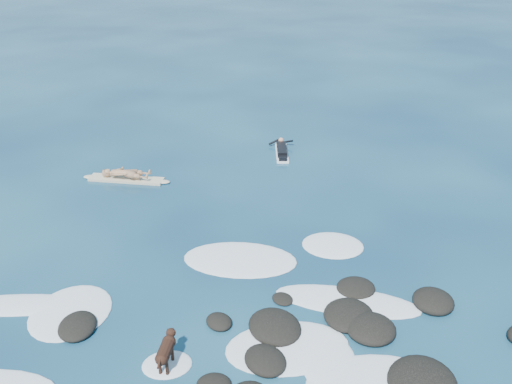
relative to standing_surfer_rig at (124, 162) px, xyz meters
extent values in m
plane|color=#0A2642|center=(3.17, -7.31, -0.74)|extent=(160.00, 160.00, 0.00)
ellipsoid|color=black|center=(8.25, -8.35, -0.64)|extent=(1.24, 1.30, 0.41)
ellipsoid|color=black|center=(6.38, -9.19, -0.63)|extent=(1.55, 1.55, 0.43)
ellipsoid|color=black|center=(3.78, -9.89, -0.66)|extent=(1.21, 1.31, 0.31)
ellipsoid|color=black|center=(2.86, -8.45, -0.68)|extent=(0.85, 0.91, 0.25)
ellipsoid|color=black|center=(6.00, -8.62, -0.65)|extent=(1.68, 1.72, 0.38)
ellipsoid|color=black|center=(-0.48, -8.22, -0.66)|extent=(0.94, 1.16, 0.31)
ellipsoid|color=black|center=(4.52, -7.72, -0.71)|extent=(0.71, 0.76, 0.14)
ellipsoid|color=black|center=(6.93, -10.96, -0.63)|extent=(2.00, 2.07, 0.46)
ellipsoid|color=black|center=(6.49, -7.53, -0.67)|extent=(1.27, 1.24, 0.27)
ellipsoid|color=black|center=(4.15, -8.84, -0.64)|extent=(1.59, 1.71, 0.40)
ellipsoid|color=white|center=(3.63, -5.74, -0.73)|extent=(3.59, 2.58, 0.12)
ellipsoid|color=white|center=(-0.75, -7.57, -0.73)|extent=(2.57, 2.77, 0.12)
ellipsoid|color=white|center=(6.42, -5.32, -0.73)|extent=(2.17, 1.96, 0.12)
ellipsoid|color=white|center=(-2.12, -7.13, -0.73)|extent=(3.68, 1.22, 0.12)
ellipsoid|color=white|center=(4.35, -9.47, -0.73)|extent=(2.92, 1.91, 0.12)
ellipsoid|color=white|center=(6.15, -7.98, -0.73)|extent=(3.90, 2.42, 0.12)
ellipsoid|color=white|center=(5.18, -10.07, -0.73)|extent=(1.64, 2.06, 0.12)
ellipsoid|color=white|center=(1.64, -9.69, -0.73)|extent=(1.10, 0.90, 0.12)
cube|color=beige|center=(0.00, 0.00, -0.69)|extent=(2.79, 1.28, 0.09)
ellipsoid|color=beige|center=(1.32, -0.37, -0.69)|extent=(0.61, 0.45, 0.10)
ellipsoid|color=beige|center=(-1.32, 0.37, -0.69)|extent=(0.61, 0.45, 0.10)
imported|color=#AC7D5A|center=(0.00, 0.00, 0.25)|extent=(0.58, 0.74, 1.78)
cube|color=white|center=(6.06, 1.82, -0.69)|extent=(0.71, 2.12, 0.08)
ellipsoid|color=white|center=(6.18, 2.86, -0.69)|extent=(0.30, 0.48, 0.08)
cube|color=black|center=(6.06, 1.82, -0.55)|extent=(0.52, 1.31, 0.21)
sphere|color=tan|center=(6.15, 2.56, -0.44)|extent=(0.24, 0.24, 0.22)
cylinder|color=black|center=(5.90, 2.73, -0.56)|extent=(0.52, 0.23, 0.24)
cylinder|color=black|center=(6.43, 2.67, -0.56)|extent=(0.50, 0.33, 0.24)
cube|color=black|center=(5.98, 1.12, -0.59)|extent=(0.38, 0.55, 0.13)
cylinder|color=black|center=(1.64, -9.79, -0.23)|extent=(0.44, 0.65, 0.29)
sphere|color=black|center=(1.72, -9.53, -0.23)|extent=(0.37, 0.37, 0.30)
sphere|color=black|center=(1.57, -10.05, -0.23)|extent=(0.34, 0.34, 0.27)
sphere|color=black|center=(1.76, -9.36, -0.13)|extent=(0.27, 0.27, 0.22)
cone|color=black|center=(1.80, -9.24, -0.15)|extent=(0.14, 0.16, 0.11)
cone|color=black|center=(1.71, -9.36, -0.04)|extent=(0.12, 0.10, 0.11)
cone|color=black|center=(1.81, -9.39, -0.04)|extent=(0.12, 0.10, 0.11)
cylinder|color=black|center=(1.63, -9.57, -0.55)|extent=(0.09, 0.09, 0.39)
cylinder|color=black|center=(1.77, -9.61, -0.55)|extent=(0.09, 0.09, 0.39)
cylinder|color=black|center=(1.52, -9.97, -0.55)|extent=(0.09, 0.09, 0.39)
cylinder|color=black|center=(1.66, -10.01, -0.55)|extent=(0.09, 0.09, 0.39)
cylinder|color=black|center=(1.54, -10.18, -0.18)|extent=(0.13, 0.29, 0.17)
camera|label=1|loc=(2.43, -19.29, 8.19)|focal=40.00mm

